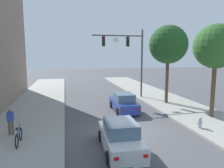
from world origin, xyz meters
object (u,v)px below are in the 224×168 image
(pedestrian_sidewalk_left_walker, at_px, (10,120))
(street_tree_second, at_px, (168,45))
(car_lead_blue, at_px, (124,103))
(fire_hydrant, at_px, (200,122))
(street_tree_nearest, at_px, (216,47))
(bicycle_leaning, at_px, (19,137))
(car_following_white, at_px, (120,137))
(traffic_signal_mast, at_px, (129,51))

(pedestrian_sidewalk_left_walker, bearing_deg, street_tree_second, 23.28)
(car_lead_blue, xyz_separation_m, fire_hydrant, (3.62, -5.55, -0.22))
(street_tree_nearest, bearing_deg, bicycle_leaning, -171.17)
(street_tree_second, bearing_deg, pedestrian_sidewalk_left_walker, -156.72)
(pedestrian_sidewalk_left_walker, relative_size, street_tree_second, 0.22)
(car_lead_blue, relative_size, fire_hydrant, 5.91)
(car_lead_blue, xyz_separation_m, car_following_white, (-2.27, -7.25, 0.00))
(traffic_signal_mast, relative_size, bicycle_leaning, 4.24)
(traffic_signal_mast, distance_m, street_tree_nearest, 9.43)
(bicycle_leaning, relative_size, fire_hydrant, 2.46)
(car_following_white, xyz_separation_m, fire_hydrant, (5.89, 1.69, -0.22))
(bicycle_leaning, distance_m, street_tree_nearest, 14.65)
(car_following_white, relative_size, fire_hydrant, 5.96)
(car_following_white, distance_m, fire_hydrant, 6.14)
(car_lead_blue, height_order, bicycle_leaning, car_lead_blue)
(pedestrian_sidewalk_left_walker, height_order, street_tree_second, street_tree_second)
(car_lead_blue, xyz_separation_m, street_tree_nearest, (6.15, -3.47, 4.78))
(street_tree_nearest, bearing_deg, pedestrian_sidewalk_left_walker, -177.57)
(traffic_signal_mast, relative_size, street_tree_second, 0.99)
(pedestrian_sidewalk_left_walker, height_order, fire_hydrant, pedestrian_sidewalk_left_walker)
(pedestrian_sidewalk_left_walker, bearing_deg, traffic_signal_mast, 41.73)
(bicycle_leaning, relative_size, street_tree_second, 0.23)
(car_following_white, bearing_deg, bicycle_leaning, 162.27)
(car_following_white, height_order, fire_hydrant, car_following_white)
(fire_hydrant, distance_m, street_tree_nearest, 5.98)
(car_lead_blue, height_order, car_following_white, same)
(bicycle_leaning, height_order, street_tree_second, street_tree_second)
(car_following_white, bearing_deg, car_lead_blue, 72.60)
(car_following_white, height_order, street_tree_second, street_tree_second)
(street_tree_nearest, distance_m, street_tree_second, 5.19)
(car_following_white, bearing_deg, traffic_signal_mast, 70.91)
(street_tree_second, bearing_deg, bicycle_leaning, -150.00)
(traffic_signal_mast, distance_m, car_following_white, 13.72)
(traffic_signal_mast, relative_size, car_following_white, 1.75)
(car_following_white, bearing_deg, pedestrian_sidewalk_left_walker, 151.87)
(traffic_signal_mast, distance_m, fire_hydrant, 11.69)
(street_tree_nearest, height_order, street_tree_second, street_tree_second)
(fire_hydrant, xyz_separation_m, street_tree_second, (1.26, 7.10, 5.36))
(traffic_signal_mast, relative_size, fire_hydrant, 10.42)
(car_lead_blue, xyz_separation_m, bicycle_leaning, (-7.47, -5.59, -0.18))
(street_tree_nearest, relative_size, street_tree_second, 0.93)
(street_tree_second, bearing_deg, car_lead_blue, -162.43)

